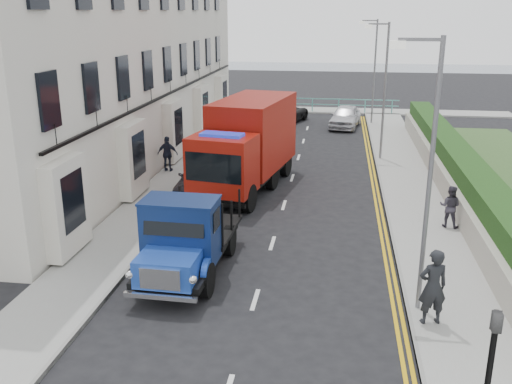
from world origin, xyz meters
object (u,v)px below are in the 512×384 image
object	(u,v)px
bedford_lorry	(183,243)
parked_car_front	(202,177)
lamp_near	(426,164)
lamp_mid	(383,84)
red_lorry	(247,143)
lamp_far	(373,66)
pedestrian_east_near	(433,287)

from	to	relation	value
bedford_lorry	parked_car_front	xyz separation A→B (m)	(-1.38, 8.09, -0.38)
parked_car_front	lamp_near	bearing A→B (deg)	-49.88
lamp_mid	lamp_near	bearing A→B (deg)	-90.00
lamp_mid	parked_car_front	world-z (taller)	lamp_mid
bedford_lorry	red_lorry	distance (m)	9.26
lamp_mid	bedford_lorry	distance (m)	16.64
lamp_near	lamp_far	bearing A→B (deg)	90.00
bedford_lorry	red_lorry	size ratio (longest dim) A/B	0.70
lamp_near	pedestrian_east_near	size ratio (longest dim) A/B	3.57
lamp_mid	lamp_far	xyz separation A→B (m)	(0.00, 10.00, 0.00)
pedestrian_east_near	lamp_near	bearing A→B (deg)	-81.94
red_lorry	lamp_mid	bearing A→B (deg)	54.35
lamp_near	pedestrian_east_near	world-z (taller)	lamp_near
lamp_far	pedestrian_east_near	distance (m)	26.90
bedford_lorry	pedestrian_east_near	xyz separation A→B (m)	(6.72, -1.65, -0.05)
red_lorry	parked_car_front	bearing A→B (deg)	-137.77
lamp_near	bedford_lorry	bearing A→B (deg)	171.92
lamp_mid	bedford_lorry	size ratio (longest dim) A/B	1.31
red_lorry	lamp_far	bearing A→B (deg)	79.23
lamp_near	bedford_lorry	size ratio (longest dim) A/B	1.31
lamp_far	parked_car_front	xyz separation A→B (m)	(-7.78, -17.00, -3.23)
red_lorry	parked_car_front	xyz separation A→B (m)	(-1.77, -1.12, -1.29)
red_lorry	pedestrian_east_near	xyz separation A→B (m)	(6.33, -10.86, -0.96)
bedford_lorry	pedestrian_east_near	distance (m)	6.92
bedford_lorry	red_lorry	bearing A→B (deg)	89.25
parked_car_front	lamp_mid	bearing A→B (deg)	41.28
pedestrian_east_near	bedford_lorry	bearing A→B (deg)	-28.86
lamp_far	parked_car_front	bearing A→B (deg)	-114.58
lamp_mid	pedestrian_east_near	bearing A→B (deg)	-88.92
lamp_near	bedford_lorry	world-z (taller)	lamp_near
bedford_lorry	red_lorry	world-z (taller)	red_lorry
lamp_mid	bedford_lorry	xyz separation A→B (m)	(-6.40, -15.09, -2.85)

